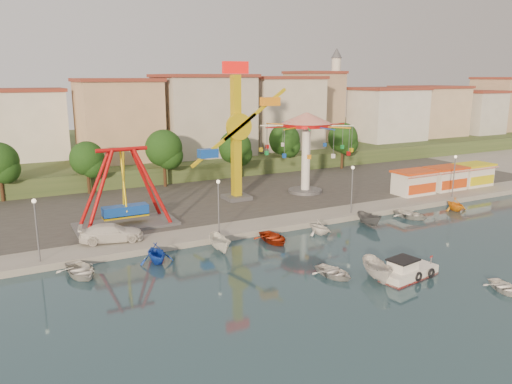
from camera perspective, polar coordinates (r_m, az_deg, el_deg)
ground at (r=42.31m, az=13.26°, el=-8.59°), size 200.00×200.00×0.00m
quay_deck at (r=96.22m, az=-11.71°, el=3.76°), size 200.00×100.00×0.60m
asphalt_pad at (r=66.56m, az=-3.85°, el=0.20°), size 90.00×28.00×0.01m
hill_terrace at (r=100.80m, az=-12.55°, el=4.82°), size 200.00×60.00×3.00m
pirate_ship_ride at (r=51.49m, az=-14.85°, el=0.31°), size 10.00×5.00×8.00m
kamikaze_tower at (r=60.18m, az=-1.81°, el=6.38°), size 8.41×3.10×16.50m
wave_swinger at (r=64.30m, az=5.78°, el=6.58°), size 11.60×11.60×10.40m
booth_left at (r=67.09m, az=17.58°, el=1.08°), size 5.40×3.78×3.08m
booth_mid at (r=71.28m, az=20.85°, el=1.51°), size 5.40×3.78×3.08m
booth_right at (r=75.37m, az=23.57°, el=1.86°), size 5.40×3.78×3.08m
lamp_post_0 at (r=44.09m, az=-23.74°, el=-4.22°), size 0.14×0.14×5.00m
lamp_post_1 at (r=47.72m, az=-4.29°, el=-1.87°), size 0.14×0.14×5.00m
lamp_post_2 at (r=55.88m, az=10.90°, el=0.13°), size 0.14×0.14×5.00m
lamp_post_3 at (r=66.93m, az=21.66°, el=1.56°), size 0.14×0.14×5.00m
tree_1 at (r=67.12m, az=-18.75°, el=3.64°), size 4.35×4.35×6.80m
tree_2 at (r=68.87m, az=-10.49°, el=4.94°), size 5.02×5.02×7.85m
tree_3 at (r=71.22m, az=-2.41°, el=5.11°), size 4.68×4.68×7.32m
tree_4 at (r=78.53m, az=3.26°, el=5.98°), size 4.86×4.86×7.60m
tree_5 at (r=82.68m, az=9.90°, el=6.14°), size 4.83×4.83×7.54m
building_1 at (r=81.23m, az=-24.38°, el=6.20°), size 12.33×9.01×8.63m
building_2 at (r=83.54m, az=-15.42°, el=7.94°), size 11.95×9.28×11.23m
building_3 at (r=84.75m, az=-5.70°, el=7.72°), size 12.59×10.50×9.20m
building_4 at (r=93.64m, az=1.21°, el=8.29°), size 10.75×9.23×9.24m
building_5 at (r=99.20m, az=8.56°, el=8.99°), size 12.77×10.96×11.21m
building_6 at (r=105.41m, az=14.31°, el=9.27°), size 8.23×8.98×12.36m
building_7 at (r=117.25m, az=17.00°, el=8.57°), size 11.59×10.93×8.76m
building_8 at (r=123.16m, az=23.88°, el=9.11°), size 12.84×9.28×12.58m
building_9 at (r=135.68m, az=26.50°, el=8.41°), size 12.95×9.17×9.21m
minaret at (r=104.12m, az=9.06°, el=11.33°), size 2.80×2.80×18.00m
cabin_motorboat at (r=41.10m, az=16.95°, el=-8.77°), size 5.30×2.72×1.78m
rowboat_a at (r=40.12m, az=8.89°, el=-9.06°), size 3.06×3.88×0.73m
rowboat_b at (r=41.36m, az=26.57°, el=-9.72°), size 3.06×3.61×0.64m
skiff at (r=39.93m, az=13.72°, el=-8.72°), size 2.79×4.42×1.60m
van at (r=47.63m, az=-16.20°, el=-4.49°), size 6.03×3.38×1.65m
moored_boat_0 at (r=42.13m, az=-19.45°, el=-8.46°), size 3.66×4.65×0.87m
moored_boat_1 at (r=43.16m, az=-11.34°, el=-6.84°), size 2.89×3.33×1.72m
moored_boat_2 at (r=45.09m, az=-4.13°, el=-5.90°), size 1.70×3.90×1.47m
moored_boat_3 at (r=47.57m, az=2.02°, el=-5.26°), size 2.89×4.03×0.83m
moored_boat_4 at (r=50.19m, az=7.25°, el=-3.98°), size 2.83×3.16×1.50m
moored_boat_5 at (r=54.02m, az=12.80°, el=-3.06°), size 1.42×3.54×1.35m
moored_boat_6 at (r=58.09m, az=17.30°, el=-2.47°), size 3.73×4.56×0.82m
moored_boat_7 at (r=63.07m, az=21.83°, el=-1.28°), size 3.06×3.38×1.55m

